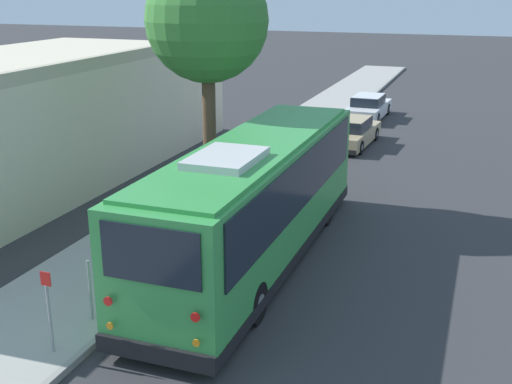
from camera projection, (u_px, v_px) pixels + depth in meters
ground_plane at (271, 240)px, 18.13m from camera, size 160.00×160.00×0.00m
sidewalk_slab at (169, 224)px, 19.15m from camera, size 80.00×3.28×0.15m
curb_strip at (221, 231)px, 18.60m from camera, size 80.00×0.14×0.15m
shuttle_bus at (256, 196)px, 16.26m from camera, size 11.16×2.71×3.34m
parked_sedan_tan at (351, 133)px, 28.55m from camera, size 4.62×1.97×1.26m
parked_sedan_white at (368, 108)px, 34.29m from camera, size 4.67×1.85×1.26m
street_tree at (208, 13)px, 19.19m from camera, size 3.72×3.72×8.13m
sign_post_near at (49, 311)px, 12.11m from camera, size 0.06×0.22×1.68m
sign_post_far at (90, 290)px, 13.36m from camera, size 0.06×0.06×1.34m
building_backdrop at (2, 121)px, 23.34m from camera, size 20.45×8.89×4.63m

